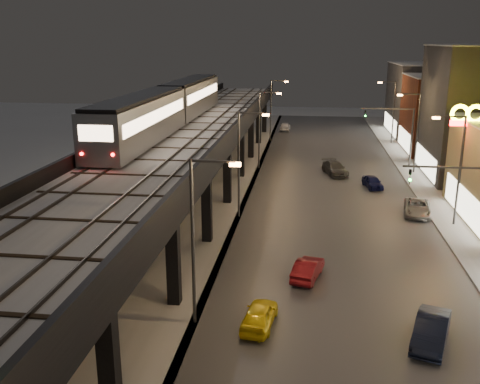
{
  "coord_description": "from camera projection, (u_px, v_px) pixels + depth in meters",
  "views": [
    {
      "loc": [
        5.01,
        -12.11,
        14.61
      ],
      "look_at": [
        0.66,
        21.31,
        5.0
      ],
      "focal_mm": 40.0,
      "sensor_mm": 36.0,
      "label": 1
    }
  ],
  "objects": [
    {
      "name": "building_e",
      "position": [
        453.0,
        114.0,
        70.94
      ],
      "size": [
        12.2,
        12.2,
        10.16
      ],
      "color": "#5E2A1B",
      "rests_on": "ground"
    },
    {
      "name": "subway_train",
      "position": [
        170.0,
        106.0,
        51.95
      ],
      "size": [
        3.11,
        37.42,
        3.72
      ],
      "color": "gray",
      "rests_on": "viaduct_trackbed"
    },
    {
      "name": "car_onc_red",
      "position": [
        373.0,
        182.0,
        54.46
      ],
      "size": [
        2.17,
        3.85,
        1.24
      ],
      "primitive_type": "imported",
      "rotation": [
        0.0,
        0.0,
        0.21
      ],
      "color": "#0E1243",
      "rests_on": "ground"
    },
    {
      "name": "car_onc_white",
      "position": [
        335.0,
        169.0,
        59.8
      ],
      "size": [
        3.26,
        5.21,
        1.41
      ],
      "primitive_type": "imported",
      "rotation": [
        0.0,
        0.0,
        0.29
      ],
      "color": "#484849",
      "rests_on": "ground"
    },
    {
      "name": "traffic_light_rig_b",
      "position": [
        402.0,
        130.0,
        62.57
      ],
      "size": [
        6.1,
        0.34,
        7.0
      ],
      "color": "#38383A",
      "rests_on": "ground"
    },
    {
      "name": "viaduct_trackbed",
      "position": [
        179.0,
        140.0,
        45.66
      ],
      "size": [
        8.4,
        100.0,
        0.32
      ],
      "color": "#B2B7C1",
      "rests_on": "elevated_viaduct"
    },
    {
      "name": "car_onc_dark",
      "position": [
        417.0,
        208.0,
        46.01
      ],
      "size": [
        2.79,
        4.92,
        1.29
      ],
      "primitive_type": "imported",
      "rotation": [
        0.0,
        0.0,
        -0.14
      ],
      "color": "gray",
      "rests_on": "ground"
    },
    {
      "name": "streetlight_left_1",
      "position": [
        198.0,
        231.0,
        27.19
      ],
      "size": [
        2.57,
        0.28,
        9.0
      ],
      "color": "#38383A",
      "rests_on": "ground"
    },
    {
      "name": "streetlight_right_3",
      "position": [
        415.0,
        127.0,
        59.4
      ],
      "size": [
        2.56,
        0.28,
        9.0
      ],
      "color": "#38383A",
      "rests_on": "ground"
    },
    {
      "name": "streetlight_left_2",
      "position": [
        242.0,
        157.0,
        44.36
      ],
      "size": [
        2.57,
        0.28,
        9.0
      ],
      "color": "#38383A",
      "rests_on": "ground"
    },
    {
      "name": "streetlight_right_4",
      "position": [
        392.0,
        108.0,
        76.56
      ],
      "size": [
        2.56,
        0.28,
        9.0
      ],
      "color": "#38383A",
      "rests_on": "ground"
    },
    {
      "name": "viaduct_parapet_streetside",
      "position": [
        229.0,
        136.0,
        45.02
      ],
      "size": [
        0.3,
        100.0,
        1.1
      ],
      "primitive_type": "cube",
      "color": "black",
      "rests_on": "elevated_viaduct"
    },
    {
      "name": "car_taxi",
      "position": [
        259.0,
        316.0,
        28.06
      ],
      "size": [
        1.95,
        3.93,
        1.29
      ],
      "primitive_type": "imported",
      "rotation": [
        0.0,
        0.0,
        3.03
      ],
      "color": "yellow",
      "rests_on": "ground"
    },
    {
      "name": "building_f",
      "position": [
        431.0,
        99.0,
        84.15
      ],
      "size": [
        12.2,
        16.2,
        11.16
      ],
      "color": "#39393C",
      "rests_on": "ground"
    },
    {
      "name": "car_onc_silver",
      "position": [
        431.0,
        331.0,
        26.44
      ],
      "size": [
        2.78,
        4.57,
        1.42
      ],
      "primitive_type": "imported",
      "rotation": [
        0.0,
        0.0,
        -0.32
      ],
      "color": "black",
      "rests_on": "ground"
    },
    {
      "name": "traffic_light_rig_a",
      "position": [
        478.0,
        205.0,
        33.96
      ],
      "size": [
        6.1,
        0.34,
        7.0
      ],
      "color": "#38383A",
      "rests_on": "ground"
    },
    {
      "name": "streetlight_left_3",
      "position": [
        262.0,
        124.0,
        61.52
      ],
      "size": [
        2.57,
        0.28,
        9.0
      ],
      "color": "#38383A",
      "rests_on": "ground"
    },
    {
      "name": "streetlight_right_2",
      "position": [
        457.0,
        163.0,
        42.23
      ],
      "size": [
        2.56,
        0.28,
        9.0
      ],
      "color": "#38383A",
      "rests_on": "ground"
    },
    {
      "name": "under_viaduct_pavement",
      "position": [
        189.0,
        201.0,
        50.29
      ],
      "size": [
        11.0,
        120.0,
        0.06
      ],
      "primitive_type": "cube",
      "color": "#9FA1A8",
      "rests_on": "ground"
    },
    {
      "name": "elevated_viaduct",
      "position": [
        179.0,
        149.0,
        45.75
      ],
      "size": [
        9.0,
        100.0,
        6.3
      ],
      "color": "black",
      "rests_on": "ground"
    },
    {
      "name": "sidewalk_right",
      "position": [
        448.0,
        210.0,
        47.37
      ],
      "size": [
        4.0,
        120.0,
        0.14
      ],
      "primitive_type": "cube",
      "color": "#9FA1A8",
      "rests_on": "ground"
    },
    {
      "name": "viaduct_parapet_far",
      "position": [
        130.0,
        133.0,
        46.1
      ],
      "size": [
        0.3,
        100.0,
        1.1
      ],
      "primitive_type": "cube",
      "color": "black",
      "rests_on": "elevated_viaduct"
    },
    {
      "name": "car_far_white",
      "position": [
        285.0,
        127.0,
        88.89
      ],
      "size": [
        1.72,
        4.17,
        1.41
      ],
      "primitive_type": "imported",
      "rotation": [
        0.0,
        0.0,
        3.13
      ],
      "color": "white",
      "rests_on": "ground"
    },
    {
      "name": "car_near_white",
      "position": [
        308.0,
        269.0,
        33.77
      ],
      "size": [
        2.22,
        4.08,
        1.28
      ],
      "primitive_type": "imported",
      "rotation": [
        0.0,
        0.0,
        2.91
      ],
      "color": "maroon",
      "rests_on": "ground"
    },
    {
      "name": "streetlight_left_4",
      "position": [
        273.0,
        106.0,
        78.69
      ],
      "size": [
        2.57,
        0.28,
        9.0
      ],
      "color": "#38383A",
      "rests_on": "ground"
    },
    {
      "name": "sign_mcdonalds",
      "position": [
        466.0,
        127.0,
        44.45
      ],
      "size": [
        2.82,
        0.39,
        9.51
      ],
      "color": "#38383A",
      "rests_on": "ground"
    },
    {
      "name": "road_surface",
      "position": [
        334.0,
        206.0,
        48.62
      ],
      "size": [
        17.0,
        120.0,
        0.06
      ],
      "primitive_type": "cube",
      "color": "#46474D",
      "rests_on": "ground"
    }
  ]
}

